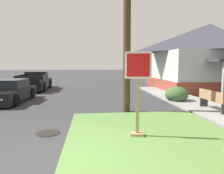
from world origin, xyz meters
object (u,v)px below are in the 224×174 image
manhole_cover (48,133)px  parked_sedan_black (9,92)px  pickup_truck_black (36,82)px  stop_sign (138,95)px  street_bench (213,99)px

manhole_cover → parked_sedan_black: (-3.23, 5.68, 0.53)m
pickup_truck_black → stop_sign: bearing=-64.3°
stop_sign → parked_sedan_black: bearing=132.4°
parked_sedan_black → pickup_truck_black: pickup_truck_black is taller
parked_sedan_black → pickup_truck_black: bearing=90.5°
parked_sedan_black → street_bench: bearing=-20.4°
manhole_cover → pickup_truck_black: size_ratio=0.13×
street_bench → manhole_cover: bearing=-162.5°
manhole_cover → street_bench: street_bench is taller
stop_sign → manhole_cover: bearing=164.8°
pickup_truck_black → street_bench: (9.80, -9.45, -0.02)m
manhole_cover → street_bench: bearing=17.5°
stop_sign → pickup_truck_black: bearing=115.7°
stop_sign → parked_sedan_black: stop_sign is taller
manhole_cover → parked_sedan_black: parked_sedan_black is taller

